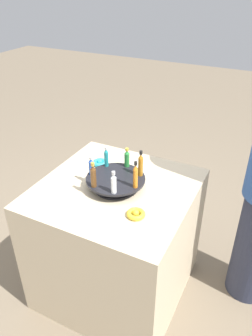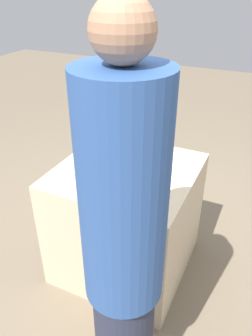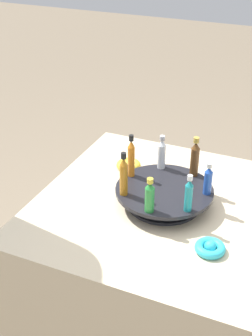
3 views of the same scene
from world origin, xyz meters
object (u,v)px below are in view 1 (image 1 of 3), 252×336
at_px(bottle_amber, 141,164).
at_px(ribbon_bow_gold, 136,214).
at_px(bottle_brown, 93,176).
at_px(bottle_clear, 114,183).
at_px(bottle_green, 127,158).
at_px(bottle_orange, 135,176).
at_px(ribbon_bow_teal, 100,162).
at_px(display_stand, 116,182).
at_px(bottle_teal, 106,157).
at_px(bottle_blue, 91,166).

relative_size(bottle_amber, ribbon_bow_gold, 1.63).
xyz_separation_m(bottle_brown, bottle_clear, (-0.00, -0.12, -0.01)).
distance_m(bottle_green, bottle_brown, 0.27).
xyz_separation_m(bottle_orange, ribbon_bow_gold, (-0.14, -0.07, -0.12)).
xyz_separation_m(bottle_clear, ribbon_bow_teal, (0.30, 0.26, -0.10)).
bearing_deg(bottle_amber, bottle_clear, 166.09).
height_order(bottle_brown, ribbon_bow_gold, bottle_brown).
height_order(display_stand, ribbon_bow_teal, display_stand).
bearing_deg(bottle_clear, ribbon_bow_gold, -108.50).
xyz_separation_m(bottle_teal, bottle_orange, (-0.12, -0.24, 0.01)).
bearing_deg(display_stand, bottle_brown, 153.24).
xyz_separation_m(bottle_blue, bottle_brown, (-0.09, -0.07, 0.01)).
relative_size(display_stand, bottle_clear, 2.60).
height_order(bottle_amber, bottle_brown, bottle_amber).
xyz_separation_m(bottle_teal, bottle_clear, (-0.21, -0.16, 0.00)).
bearing_deg(display_stand, bottle_clear, -155.34).
distance_m(bottle_green, bottle_teal, 0.12).
relative_size(ribbon_bow_teal, ribbon_bow_gold, 0.98).
distance_m(bottle_brown, ribbon_bow_gold, 0.29).
bearing_deg(ribbon_bow_teal, bottle_amber, -106.08).
bearing_deg(bottle_orange, ribbon_bow_teal, 58.47).
distance_m(bottle_blue, bottle_orange, 0.27).
relative_size(bottle_clear, ribbon_bow_teal, 1.38).
distance_m(bottle_amber, bottle_teal, 0.21).
xyz_separation_m(bottle_clear, bottle_orange, (0.09, -0.08, 0.01)).
bearing_deg(bottle_clear, bottle_amber, -13.91).
bearing_deg(bottle_teal, ribbon_bow_gold, -130.17).
height_order(bottle_teal, ribbon_bow_teal, bottle_teal).
bearing_deg(bottle_orange, bottle_amber, 11.81).
distance_m(bottle_green, bottle_blue, 0.21).
bearing_deg(bottle_green, ribbon_bow_teal, 79.97).
bearing_deg(bottle_green, bottle_brown, 166.09).
height_order(display_stand, bottle_green, bottle_green).
distance_m(bottle_green, ribbon_bow_teal, 0.23).
xyz_separation_m(bottle_teal, bottle_blue, (-0.11, 0.03, -0.01)).
height_order(display_stand, bottle_clear, bottle_clear).
bearing_deg(ribbon_bow_gold, bottle_green, 32.90).
height_order(bottle_brown, bottle_orange, bottle_orange).
bearing_deg(bottle_teal, bottle_blue, 166.09).
distance_m(display_stand, ribbon_bow_gold, 0.27).
height_order(display_stand, bottle_orange, bottle_orange).
distance_m(bottle_teal, bottle_blue, 0.12).
relative_size(bottle_clear, ribbon_bow_gold, 1.35).
distance_m(bottle_clear, ribbon_bow_gold, 0.19).
height_order(bottle_blue, bottle_orange, bottle_orange).
bearing_deg(ribbon_bow_teal, bottle_clear, -138.83).
xyz_separation_m(bottle_amber, ribbon_bow_teal, (0.09, 0.31, -0.12)).
relative_size(bottle_orange, ribbon_bow_gold, 1.66).
bearing_deg(bottle_brown, bottle_clear, -91.05).
height_order(bottle_teal, bottle_clear, same).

